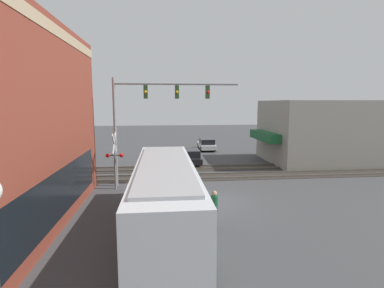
{
  "coord_description": "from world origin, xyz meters",
  "views": [
    {
      "loc": [
        -16.63,
        2.92,
        5.78
      ],
      "look_at": [
        5.46,
        0.65,
        2.7
      ],
      "focal_mm": 28.0,
      "sensor_mm": 36.0,
      "label": 1
    }
  ],
  "objects_px": {
    "city_bus": "(165,194)",
    "parked_car_white": "(207,144)",
    "parked_car_black": "(190,157)",
    "pedestrian_near_bus": "(214,210)",
    "crossing_signal": "(115,155)"
  },
  "relations": [
    {
      "from": "city_bus",
      "to": "parked_car_white",
      "type": "distance_m",
      "value": 23.91
    },
    {
      "from": "city_bus",
      "to": "parked_car_black",
      "type": "xyz_separation_m",
      "value": [
        15.19,
        -2.6,
        -1.11
      ]
    },
    {
      "from": "city_bus",
      "to": "pedestrian_near_bus",
      "type": "relative_size",
      "value": 6.11
    },
    {
      "from": "crossing_signal",
      "to": "parked_car_black",
      "type": "distance_m",
      "value": 10.08
    },
    {
      "from": "city_bus",
      "to": "parked_car_black",
      "type": "height_order",
      "value": "city_bus"
    },
    {
      "from": "city_bus",
      "to": "pedestrian_near_bus",
      "type": "bearing_deg",
      "value": -90.34
    },
    {
      "from": "parked_car_white",
      "to": "pedestrian_near_bus",
      "type": "bearing_deg",
      "value": 172.21
    },
    {
      "from": "parked_car_white",
      "to": "city_bus",
      "type": "bearing_deg",
      "value": 166.93
    },
    {
      "from": "city_bus",
      "to": "parked_car_white",
      "type": "xyz_separation_m",
      "value": [
        23.26,
        -5.4,
        -1.1
      ]
    },
    {
      "from": "city_bus",
      "to": "parked_car_white",
      "type": "bearing_deg",
      "value": -13.07
    },
    {
      "from": "parked_car_black",
      "to": "pedestrian_near_bus",
      "type": "height_order",
      "value": "pedestrian_near_bus"
    },
    {
      "from": "parked_car_black",
      "to": "pedestrian_near_bus",
      "type": "bearing_deg",
      "value": 178.55
    },
    {
      "from": "city_bus",
      "to": "parked_car_black",
      "type": "distance_m",
      "value": 15.45
    },
    {
      "from": "city_bus",
      "to": "crossing_signal",
      "type": "relative_size",
      "value": 2.95
    },
    {
      "from": "pedestrian_near_bus",
      "to": "city_bus",
      "type": "bearing_deg",
      "value": 89.66
    }
  ]
}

